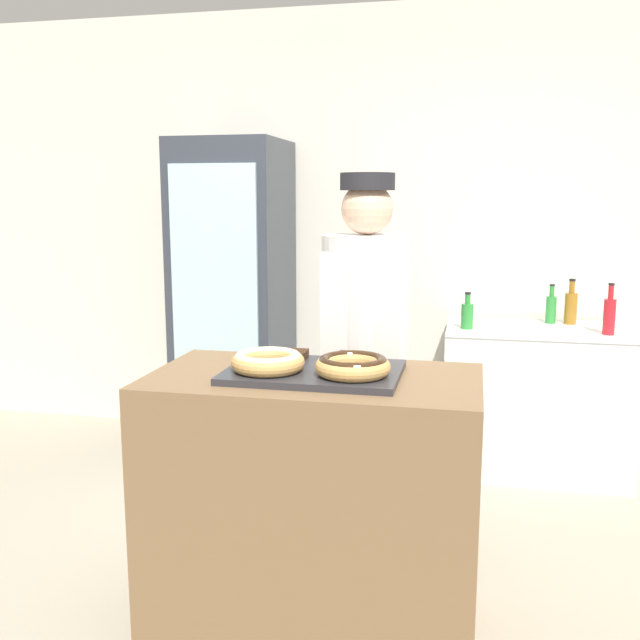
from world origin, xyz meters
TOP-DOWN VIEW (x-y plane):
  - ground_plane at (0.00, 0.00)m, footprint 14.00×14.00m
  - wall_back at (0.00, 2.13)m, footprint 8.00×0.06m
  - display_counter at (0.00, 0.00)m, footprint 1.16×0.63m
  - serving_tray at (0.00, 0.00)m, footprint 0.60×0.42m
  - donut_light_glaze at (-0.15, -0.06)m, footprint 0.25×0.25m
  - donut_chocolate_glaze at (0.15, -0.06)m, footprint 0.25×0.25m
  - brownie_back_left at (-0.11, 0.13)m, footprint 0.10×0.10m
  - brownie_back_right at (0.11, 0.13)m, footprint 0.10×0.10m
  - baker_person at (0.09, 0.60)m, footprint 0.38×0.38m
  - beverage_fridge at (-0.90, 1.74)m, footprint 0.62×0.67m
  - chest_freezer at (0.90, 1.75)m, footprint 1.02×0.62m
  - bottle_amber at (1.08, 1.91)m, footprint 0.07×0.07m
  - bottle_red at (1.24, 1.62)m, footprint 0.06×0.06m
  - bottle_green at (0.50, 1.63)m, footprint 0.07×0.07m
  - bottle_green_b at (0.98, 1.92)m, footprint 0.06×0.06m

SIDE VIEW (x-z plane):
  - ground_plane at x=0.00m, z-range 0.00..0.00m
  - chest_freezer at x=0.90m, z-range 0.00..0.84m
  - display_counter at x=0.00m, z-range 0.00..0.94m
  - baker_person at x=0.09m, z-range 0.04..1.70m
  - bottle_green at x=0.50m, z-range 0.81..1.01m
  - bottle_green_b at x=0.98m, z-range 0.81..1.03m
  - bottle_amber at x=1.08m, z-range 0.80..1.06m
  - bottle_red at x=1.24m, z-range 0.80..1.08m
  - beverage_fridge at x=-0.90m, z-range 0.00..1.89m
  - serving_tray at x=0.00m, z-range 0.94..0.97m
  - brownie_back_left at x=-0.11m, z-range 0.97..1.00m
  - brownie_back_right at x=0.11m, z-range 0.97..1.00m
  - donut_light_glaze at x=-0.15m, z-range 0.97..1.03m
  - donut_chocolate_glaze at x=0.15m, z-range 0.97..1.03m
  - wall_back at x=0.00m, z-range 0.00..2.70m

